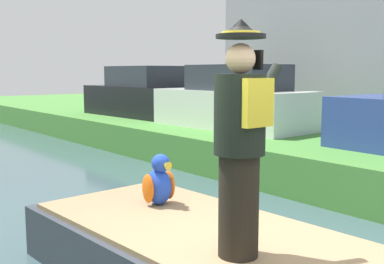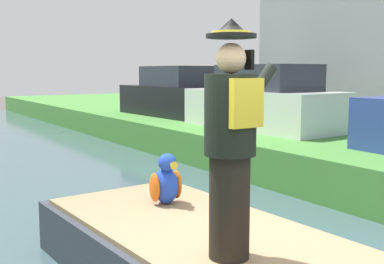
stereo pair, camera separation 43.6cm
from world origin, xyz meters
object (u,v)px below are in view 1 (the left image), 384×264
object	(u,v)px
boat	(212,262)
person_pirate	(240,141)
parrot_plush	(159,183)
parked_car_white	(233,101)
parked_car_dark	(142,95)

from	to	relation	value
boat	person_pirate	distance (m)	1.39
boat	parrot_plush	world-z (taller)	parrot_plush
parrot_plush	boat	bearing A→B (deg)	-96.44
boat	person_pirate	xyz separation A→B (m)	(-0.23, -0.59, 1.23)
person_pirate	parrot_plush	size ratio (longest dim) A/B	3.25
parked_car_white	parked_car_dark	world-z (taller)	same
person_pirate	parrot_plush	bearing A→B (deg)	89.44
parrot_plush	parked_car_white	size ratio (longest dim) A/B	0.14
parked_car_white	parked_car_dark	bearing A→B (deg)	90.00
parrot_plush	parked_car_white	xyz separation A→B (m)	(4.97, 3.98, 0.50)
person_pirate	boat	bearing A→B (deg)	80.04
boat	parrot_plush	bearing A→B (deg)	83.56
parrot_plush	parked_car_dark	world-z (taller)	parked_car_dark
parrot_plush	parked_car_white	bearing A→B (deg)	38.68
person_pirate	parked_car_white	world-z (taller)	person_pirate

